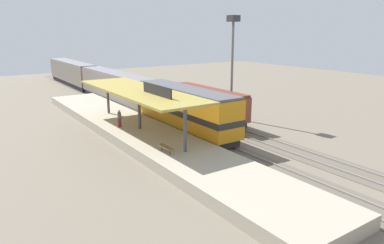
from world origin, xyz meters
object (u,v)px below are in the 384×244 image
(locomotive, at_px, (185,109))
(light_mast, at_px, (233,46))
(passenger_carriage_front, at_px, (115,87))
(platform_bench, at_px, (166,147))
(person_waiting, at_px, (119,118))
(freight_car, at_px, (206,104))
(passenger_carriage_rear, at_px, (72,73))

(locomotive, bearing_deg, light_mast, 15.49)
(passenger_carriage_front, bearing_deg, light_mast, -63.78)
(locomotive, relative_size, light_mast, 1.23)
(platform_bench, bearing_deg, person_waiting, 89.78)
(locomotive, bearing_deg, freight_car, 31.62)
(light_mast, xyz_separation_m, person_waiting, (-13.77, 0.47, -6.54))
(platform_bench, bearing_deg, passenger_carriage_rear, 82.44)
(freight_car, distance_m, light_mast, 7.21)
(locomotive, xyz_separation_m, passenger_carriage_rear, (0.00, 38.80, -0.10))
(locomotive, xyz_separation_m, freight_car, (4.60, 2.83, -0.44))
(locomotive, bearing_deg, passenger_carriage_front, 90.00)
(passenger_carriage_front, distance_m, freight_car, 15.85)
(person_waiting, bearing_deg, light_mast, -1.96)
(locomotive, height_order, person_waiting, locomotive)
(freight_car, bearing_deg, locomotive, -148.38)
(locomotive, bearing_deg, passenger_carriage_rear, 90.00)
(locomotive, relative_size, person_waiting, 8.44)
(passenger_carriage_front, bearing_deg, platform_bench, -103.82)
(freight_car, relative_size, person_waiting, 7.02)
(passenger_carriage_front, bearing_deg, freight_car, -73.13)
(passenger_carriage_rear, bearing_deg, locomotive, -90.00)
(light_mast, height_order, person_waiting, light_mast)
(freight_car, bearing_deg, passenger_carriage_rear, 97.29)
(platform_bench, height_order, freight_car, freight_car)
(passenger_carriage_rear, height_order, light_mast, light_mast)
(light_mast, distance_m, person_waiting, 15.25)
(passenger_carriage_front, bearing_deg, passenger_carriage_rear, 90.00)
(platform_bench, height_order, passenger_carriage_front, passenger_carriage_front)
(platform_bench, distance_m, person_waiting, 9.03)
(passenger_carriage_rear, bearing_deg, passenger_carriage_front, -90.00)
(platform_bench, distance_m, freight_car, 14.06)
(passenger_carriage_front, xyz_separation_m, person_waiting, (-5.97, -15.37, -0.46))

